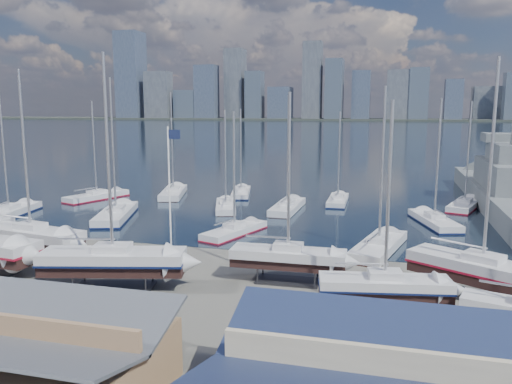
# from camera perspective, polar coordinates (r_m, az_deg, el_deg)

# --- Properties ---
(ground) EXTENTS (1400.00, 1400.00, 0.00)m
(ground) POSITION_cam_1_polar(r_m,az_deg,el_deg) (39.34, -9.62, -10.28)
(ground) COLOR #605E59
(ground) RESTS_ON ground
(water) EXTENTS (1400.00, 600.00, 0.40)m
(water) POSITION_cam_1_polar(r_m,az_deg,el_deg) (344.28, 12.15, 7.02)
(water) COLOR #172435
(water) RESTS_ON ground
(far_shore) EXTENTS (1400.00, 80.00, 2.20)m
(far_shore) POSITION_cam_1_polar(r_m,az_deg,el_deg) (603.99, 13.31, 8.06)
(far_shore) COLOR #2D332D
(far_shore) RESTS_ON ground
(skyline) EXTENTS (639.14, 43.80, 107.69)m
(skyline) POSITION_cam_1_polar(r_m,az_deg,el_deg) (598.45, 12.67, 11.71)
(skyline) COLOR #475166
(skyline) RESTS_ON far_shore
(shed_grey) EXTENTS (12.60, 8.40, 4.17)m
(shed_grey) POSITION_cam_1_polar(r_m,az_deg,el_deg) (25.97, -25.01, -16.67)
(shed_grey) COLOR #8C6B4C
(shed_grey) RESTS_ON ground
(sailboat_cradle_2) EXTENTS (10.46, 4.37, 16.51)m
(sailboat_cradle_2) POSITION_cam_1_polar(r_m,az_deg,el_deg) (48.46, -24.32, -4.64)
(sailboat_cradle_2) COLOR #2D2D33
(sailboat_cradle_2) RESTS_ON ground
(sailboat_cradle_3) EXTENTS (11.04, 5.41, 17.10)m
(sailboat_cradle_3) POSITION_cam_1_polar(r_m,az_deg,el_deg) (38.65, -16.02, -7.57)
(sailboat_cradle_3) COLOR #2D2D33
(sailboat_cradle_3) RESTS_ON ground
(sailboat_cradle_4) EXTENTS (8.82, 2.65, 14.44)m
(sailboat_cradle_4) POSITION_cam_1_polar(r_m,az_deg,el_deg) (38.61, 3.69, -7.43)
(sailboat_cradle_4) COLOR #2D2D33
(sailboat_cradle_4) RESTS_ON ground
(sailboat_cradle_5) EXTENTS (8.68, 3.79, 13.76)m
(sailboat_cradle_5) POSITION_cam_1_polar(r_m,az_deg,el_deg) (33.60, 14.48, -10.40)
(sailboat_cradle_5) COLOR #2D2D33
(sailboat_cradle_5) RESTS_ON ground
(sailboat_cradle_6) EXTENTS (10.26, 7.90, 16.59)m
(sailboat_cradle_6) POSITION_cam_1_polar(r_m,az_deg,el_deg) (38.48, 24.46, -8.18)
(sailboat_cradle_6) COLOR #2D2D33
(sailboat_cradle_6) RESTS_ON ground
(sailboat_moored_0) EXTENTS (4.94, 11.29, 16.33)m
(sailboat_moored_0) POSITION_cam_1_polar(r_m,az_deg,el_deg) (69.18, -26.39, -2.28)
(sailboat_moored_0) COLOR black
(sailboat_moored_0) RESTS_ON water
(sailboat_moored_1) EXTENTS (6.10, 10.40, 15.02)m
(sailboat_moored_1) POSITION_cam_1_polar(r_m,az_deg,el_deg) (77.29, -17.74, -0.60)
(sailboat_moored_1) COLOR black
(sailboat_moored_1) RESTS_ON water
(sailboat_moored_2) EXTENTS (5.97, 11.30, 16.43)m
(sailboat_moored_2) POSITION_cam_1_polar(r_m,az_deg,el_deg) (77.51, -9.42, -0.24)
(sailboat_moored_2) COLOR black
(sailboat_moored_2) RESTS_ON water
(sailboat_moored_3) EXTENTS (6.79, 12.27, 17.67)m
(sailboat_moored_3) POSITION_cam_1_polar(r_m,az_deg,el_deg) (63.13, -15.69, -2.68)
(sailboat_moored_3) COLOR black
(sailboat_moored_3) RESTS_ON water
(sailboat_moored_4) EXTENTS (5.23, 9.42, 13.71)m
(sailboat_moored_4) POSITION_cam_1_polar(r_m,az_deg,el_deg) (66.30, -3.47, -1.76)
(sailboat_moored_4) COLOR black
(sailboat_moored_4) RESTS_ON water
(sailboat_moored_5) EXTENTS (4.65, 9.63, 13.87)m
(sailboat_moored_5) POSITION_cam_1_polar(r_m,az_deg,el_deg) (77.05, -1.72, -0.18)
(sailboat_moored_5) COLOR black
(sailboat_moored_5) RESTS_ON water
(sailboat_moored_6) EXTENTS (5.31, 9.43, 13.59)m
(sailboat_moored_6) POSITION_cam_1_polar(r_m,az_deg,el_deg) (53.14, -2.46, -4.59)
(sailboat_moored_6) COLOR black
(sailboat_moored_6) RESTS_ON water
(sailboat_moored_7) EXTENTS (3.16, 10.41, 15.62)m
(sailboat_moored_7) POSITION_cam_1_polar(r_m,az_deg,el_deg) (65.62, 3.62, -1.88)
(sailboat_moored_7) COLOR black
(sailboat_moored_7) RESTS_ON water
(sailboat_moored_8) EXTENTS (2.63, 9.05, 13.48)m
(sailboat_moored_8) POSITION_cam_1_polar(r_m,az_deg,el_deg) (71.43, 9.33, -1.07)
(sailboat_moored_8) COLOR black
(sailboat_moored_8) RESTS_ON water
(sailboat_moored_9) EXTENTS (5.41, 10.98, 15.97)m
(sailboat_moored_9) POSITION_cam_1_polar(r_m,az_deg,el_deg) (48.49, 13.86, -6.23)
(sailboat_moored_9) COLOR black
(sailboat_moored_9) RESTS_ON water
(sailboat_moored_10) EXTENTS (5.58, 10.46, 15.07)m
(sailboat_moored_10) POSITION_cam_1_polar(r_m,az_deg,el_deg) (61.19, 19.69, -3.27)
(sailboat_moored_10) COLOR black
(sailboat_moored_10) RESTS_ON water
(sailboat_moored_11) EXTENTS (5.90, 10.33, 14.90)m
(sailboat_moored_11) POSITION_cam_1_polar(r_m,az_deg,el_deg) (72.55, 22.73, -1.52)
(sailboat_moored_11) COLOR black
(sailboat_moored_11) RESTS_ON water
(naval_ship_east) EXTENTS (8.34, 49.45, 18.44)m
(naval_ship_east) POSITION_cam_1_polar(r_m,az_deg,el_deg) (75.45, 26.79, -0.36)
(naval_ship_east) COLOR slate
(naval_ship_east) RESTS_ON water
(car_c) EXTENTS (3.05, 5.24, 1.37)m
(car_c) POSITION_cam_1_polar(r_m,az_deg,el_deg) (30.49, -14.30, -15.08)
(car_c) COLOR gray
(car_c) RESTS_ON ground
(car_d) EXTENTS (3.21, 4.72, 1.27)m
(car_d) POSITION_cam_1_polar(r_m,az_deg,el_deg) (28.53, -14.20, -16.98)
(car_d) COLOR gray
(car_d) RESTS_ON ground
(flagpole) EXTENTS (1.05, 0.12, 11.91)m
(flagpole) POSITION_cam_1_polar(r_m,az_deg,el_deg) (38.99, -9.74, -0.05)
(flagpole) COLOR white
(flagpole) RESTS_ON ground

